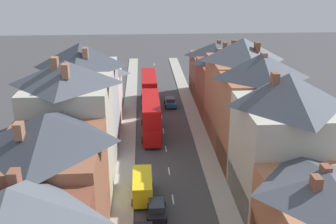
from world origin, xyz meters
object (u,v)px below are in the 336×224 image
Objects in this scene: double_decker_bus_mid_street at (151,116)px; car_parked_left_a at (170,102)px; delivery_van at (142,186)px; car_near_silver at (156,209)px; double_decker_bus_lead at (149,89)px.

double_decker_bus_mid_street is 2.66× the size of car_parked_left_a.
delivery_van reaches higher than car_parked_left_a.
double_decker_bus_mid_street is at bearing 90.03° from car_near_silver.
car_near_silver is (0.01, -19.54, -2.01)m from double_decker_bus_mid_street.
delivery_van is (-1.30, 3.36, 0.54)m from car_near_silver.
double_decker_bus_lead is 2.66× the size of car_parked_left_a.
double_decker_bus_lead is 29.21m from delivery_van.
double_decker_bus_lead reaches higher than car_near_silver.
double_decker_bus_lead is 4.26m from car_parked_left_a.
double_decker_bus_mid_street reaches higher than delivery_van.
car_near_silver is 31.67m from car_parked_left_a.
delivery_van is (-4.90, -28.10, 0.53)m from car_parked_left_a.
car_parked_left_a reaches higher than car_near_silver.
delivery_van is (-1.29, -29.15, -1.48)m from double_decker_bus_lead.
double_decker_bus_mid_street reaches higher than car_parked_left_a.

